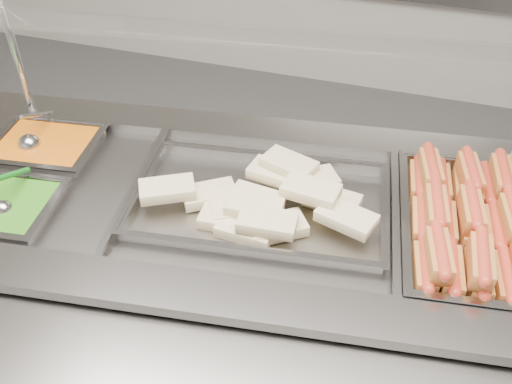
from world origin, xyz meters
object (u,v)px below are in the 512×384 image
(pan_hotdogs, at_px, (467,234))
(serving_spoon, at_px, (5,203))
(pan_wraps, at_px, (260,206))
(ladle, at_px, (30,143))
(sneeze_guard, at_px, (252,39))
(steam_counter, at_px, (241,301))

(pan_hotdogs, height_order, serving_spoon, serving_spoon)
(pan_wraps, distance_m, ladle, 0.72)
(pan_hotdogs, distance_m, serving_spoon, 1.18)
(sneeze_guard, bearing_deg, pan_hotdogs, -11.79)
(pan_hotdogs, distance_m, ladle, 1.25)
(serving_spoon, bearing_deg, pan_wraps, 20.01)
(sneeze_guard, xyz_separation_m, pan_hotdogs, (0.61, -0.13, -0.38))
(steam_counter, height_order, serving_spoon, serving_spoon)
(steam_counter, bearing_deg, sneeze_guard, 97.50)
(sneeze_guard, relative_size, pan_wraps, 2.30)
(ladle, bearing_deg, pan_wraps, -2.45)
(steam_counter, xyz_separation_m, pan_wraps, (0.06, 0.01, 0.40))
(pan_hotdogs, bearing_deg, sneeze_guard, 168.21)
(steam_counter, relative_size, pan_wraps, 2.72)
(serving_spoon, bearing_deg, pan_hotdogs, 14.38)
(sneeze_guard, bearing_deg, ladle, -165.19)
(sneeze_guard, relative_size, pan_hotdogs, 2.84)
(steam_counter, relative_size, serving_spoon, 10.82)
(steam_counter, height_order, ladle, ladle)
(ladle, height_order, serving_spoon, ladle)
(steam_counter, bearing_deg, pan_wraps, 7.49)
(steam_counter, bearing_deg, ladle, 176.70)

